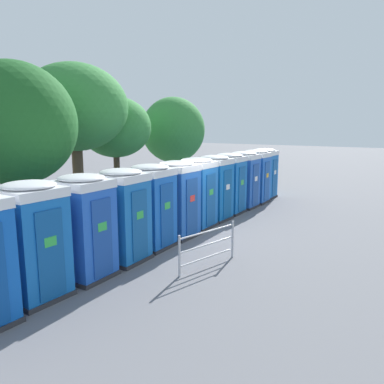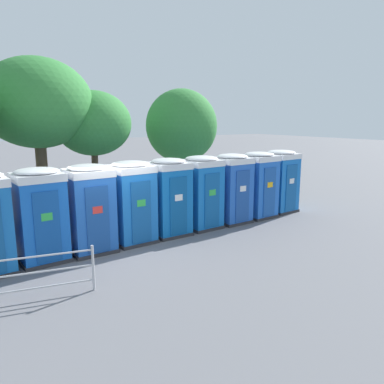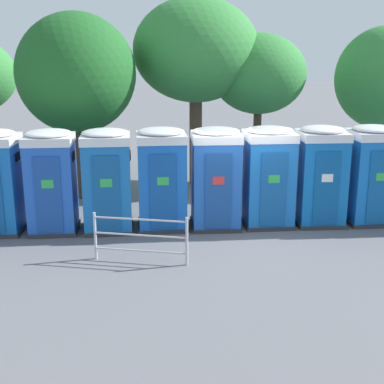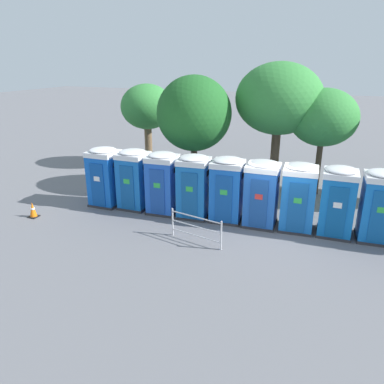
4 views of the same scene
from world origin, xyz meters
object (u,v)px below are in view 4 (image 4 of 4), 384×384
portapotty_1 (134,179)px  street_tree_0 (324,118)px  portapotty_6 (298,197)px  traffic_cone (33,210)px  portapotty_3 (194,186)px  portapotty_5 (261,193)px  portapotty_8 (379,206)px  event_barrier (196,227)px  street_tree_4 (194,114)px  portapotty_2 (163,183)px  street_tree_3 (147,107)px  portapotty_0 (105,176)px  portapotty_4 (227,189)px  street_tree_1 (279,99)px  portapotty_7 (337,201)px

portapotty_1 → street_tree_0: street_tree_0 is taller
portapotty_6 → traffic_cone: portapotty_6 is taller
portapotty_3 → portapotty_5: 2.69m
portapotty_8 → event_barrier: size_ratio=1.26×
portapotty_3 → portapotty_6: (4.02, 0.30, -0.00)m
street_tree_4 → portapotty_3: bearing=-68.3°
street_tree_4 → traffic_cone: size_ratio=8.46×
street_tree_0 → traffic_cone: street_tree_0 is taller
portapotty_2 → portapotty_8: (8.05, 0.53, -0.00)m
street_tree_3 → event_barrier: street_tree_3 is taller
street_tree_0 → event_barrier: street_tree_0 is taller
street_tree_0 → street_tree_4: size_ratio=0.90×
traffic_cone → street_tree_3: bearing=85.6°
portapotty_0 → event_barrier: 5.37m
portapotty_0 → portapotty_6: size_ratio=1.00×
portapotty_4 → traffic_cone: size_ratio=3.97×
portapotty_4 → portapotty_8: bearing=3.3°
portapotty_2 → street_tree_4: street_tree_4 is taller
street_tree_3 → portapotty_1: bearing=-66.8°
portapotty_0 → street_tree_4: size_ratio=0.47×
portapotty_8 → portapotty_1: bearing=-176.7°
street_tree_3 → portapotty_4: bearing=-41.5°
portapotty_5 → street_tree_0: bearing=69.8°
street_tree_1 → portapotty_8: bearing=-44.0°
portapotty_7 → event_barrier: 5.13m
portapotty_6 → street_tree_1: 5.61m
street_tree_0 → portapotty_2: bearing=-140.1°
traffic_cone → portapotty_4: bearing=20.4°
portapotty_7 → street_tree_1: size_ratio=0.42×
portapotty_3 → portapotty_7: (5.37, 0.37, 0.00)m
portapotty_8 → traffic_cone: size_ratio=3.97×
portapotty_7 → street_tree_3: (-10.68, 5.67, 2.16)m
portapotty_5 → street_tree_3: (-7.99, 5.86, 2.16)m
portapotty_1 → event_barrier: portapotty_1 is taller
portapotty_6 → street_tree_3: bearing=148.4°
portapotty_5 → event_barrier: 2.98m
portapotty_4 → street_tree_1: bearing=77.9°
portapotty_3 → portapotty_7: size_ratio=1.00×
portapotty_3 → traffic_cone: bearing=-156.7°
portapotty_7 → street_tree_0: size_ratio=0.52×
portapotty_5 → street_tree_4: 5.30m
portapotty_5 → street_tree_3: 10.15m
portapotty_1 → event_barrier: (3.64, -2.05, -0.72)m
traffic_cone → portapotty_1: bearing=37.2°
portapotty_6 → event_barrier: (-3.08, -2.43, -0.72)m
portapotty_4 → event_barrier: size_ratio=1.26×
portapotty_2 → portapotty_7: bearing=3.8°
portapotty_0 → portapotty_5: 6.73m
portapotty_4 → portapotty_0: bearing=-175.8°
portapotty_5 → street_tree_0: street_tree_0 is taller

